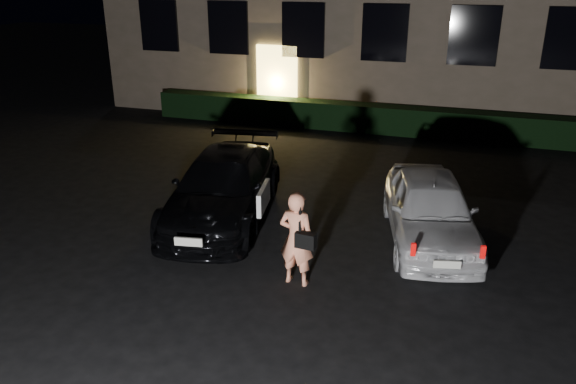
% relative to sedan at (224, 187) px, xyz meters
% --- Properties ---
extents(ground, '(80.00, 80.00, 0.00)m').
position_rel_sedan_xyz_m(ground, '(1.89, -2.95, -0.66)').
color(ground, black).
rests_on(ground, ground).
extents(hedge, '(15.00, 0.70, 0.85)m').
position_rel_sedan_xyz_m(hedge, '(1.89, 7.55, -0.23)').
color(hedge, black).
rests_on(hedge, ground).
extents(sedan, '(2.59, 4.78, 1.32)m').
position_rel_sedan_xyz_m(sedan, '(0.00, 0.00, 0.00)').
color(sedan, black).
rests_on(sedan, ground).
extents(hatch, '(2.35, 4.02, 1.29)m').
position_rel_sedan_xyz_m(hatch, '(4.11, 0.19, -0.02)').
color(hatch, silver).
rests_on(hatch, ground).
extents(man, '(0.66, 0.43, 1.60)m').
position_rel_sedan_xyz_m(man, '(2.21, -2.08, 0.14)').
color(man, '#FF9973').
rests_on(man, ground).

